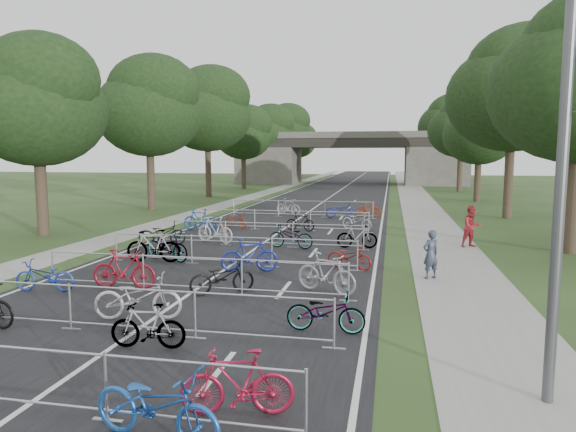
# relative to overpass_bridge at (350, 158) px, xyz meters

# --- Properties ---
(ground) EXTENTS (200.00, 200.00, 0.00)m
(ground) POSITION_rel_overpass_bridge_xyz_m (0.00, -65.00, -3.53)
(ground) COLOR #2E3F1B
(ground) RESTS_ON ground
(road) EXTENTS (11.00, 140.00, 0.01)m
(road) POSITION_rel_overpass_bridge_xyz_m (0.00, -15.00, -3.53)
(road) COLOR black
(road) RESTS_ON ground
(sidewalk_right) EXTENTS (3.00, 140.00, 0.01)m
(sidewalk_right) POSITION_rel_overpass_bridge_xyz_m (8.00, -15.00, -3.53)
(sidewalk_right) COLOR gray
(sidewalk_right) RESTS_ON ground
(sidewalk_left) EXTENTS (2.00, 140.00, 0.01)m
(sidewalk_left) POSITION_rel_overpass_bridge_xyz_m (-7.50, -15.00, -3.53)
(sidewalk_left) COLOR gray
(sidewalk_left) RESTS_ON ground
(lane_markings) EXTENTS (0.12, 140.00, 0.00)m
(lane_markings) POSITION_rel_overpass_bridge_xyz_m (0.00, -15.00, -3.53)
(lane_markings) COLOR silver
(lane_markings) RESTS_ON ground
(overpass_bridge) EXTENTS (31.00, 8.00, 7.05)m
(overpass_bridge) POSITION_rel_overpass_bridge_xyz_m (0.00, 0.00, 0.00)
(overpass_bridge) COLOR #4C4944
(overpass_bridge) RESTS_ON ground
(lamppost) EXTENTS (0.61, 0.65, 8.21)m
(lamppost) POSITION_rel_overpass_bridge_xyz_m (8.33, -63.00, 0.75)
(lamppost) COLOR #4C4C51
(lamppost) RESTS_ON ground
(tree_left_0) EXTENTS (6.72, 6.72, 10.25)m
(tree_left_0) POSITION_rel_overpass_bridge_xyz_m (-11.39, -49.07, 2.96)
(tree_left_0) COLOR #33261C
(tree_left_0) RESTS_ON ground
(tree_left_1) EXTENTS (7.56, 7.56, 11.53)m
(tree_left_1) POSITION_rel_overpass_bridge_xyz_m (-11.39, -37.07, 3.77)
(tree_left_1) COLOR #33261C
(tree_left_1) RESTS_ON ground
(tree_right_1) EXTENTS (8.18, 8.18, 12.47)m
(tree_right_1) POSITION_rel_overpass_bridge_xyz_m (13.11, -37.07, 4.37)
(tree_right_1) COLOR #33261C
(tree_right_1) RESTS_ON ground
(tree_left_2) EXTENTS (8.40, 8.40, 12.81)m
(tree_left_2) POSITION_rel_overpass_bridge_xyz_m (-11.39, -25.07, 4.58)
(tree_left_2) COLOR #33261C
(tree_left_2) RESTS_ON ground
(tree_right_2) EXTENTS (6.16, 6.16, 9.39)m
(tree_right_2) POSITION_rel_overpass_bridge_xyz_m (13.11, -25.07, 2.41)
(tree_right_2) COLOR #33261C
(tree_right_2) RESTS_ON ground
(tree_left_3) EXTENTS (6.72, 6.72, 10.25)m
(tree_left_3) POSITION_rel_overpass_bridge_xyz_m (-11.39, -13.07, 2.96)
(tree_left_3) COLOR #33261C
(tree_left_3) RESTS_ON ground
(tree_right_3) EXTENTS (7.17, 7.17, 10.93)m
(tree_right_3) POSITION_rel_overpass_bridge_xyz_m (13.11, -13.07, 3.39)
(tree_right_3) COLOR #33261C
(tree_right_3) RESTS_ON ground
(tree_left_4) EXTENTS (7.56, 7.56, 11.53)m
(tree_left_4) POSITION_rel_overpass_bridge_xyz_m (-11.39, -1.07, 3.77)
(tree_left_4) COLOR #33261C
(tree_left_4) RESTS_ON ground
(tree_right_4) EXTENTS (8.18, 8.18, 12.47)m
(tree_right_4) POSITION_rel_overpass_bridge_xyz_m (13.11, -1.07, 4.37)
(tree_right_4) COLOR #33261C
(tree_right_4) RESTS_ON ground
(tree_left_5) EXTENTS (8.40, 8.40, 12.81)m
(tree_left_5) POSITION_rel_overpass_bridge_xyz_m (-11.39, 10.93, 4.58)
(tree_left_5) COLOR #33261C
(tree_left_5) RESTS_ON ground
(tree_right_5) EXTENTS (6.16, 6.16, 9.39)m
(tree_right_5) POSITION_rel_overpass_bridge_xyz_m (13.11, 10.93, 2.41)
(tree_right_5) COLOR #33261C
(tree_right_5) RESTS_ON ground
(tree_left_6) EXTENTS (6.72, 6.72, 10.25)m
(tree_left_6) POSITION_rel_overpass_bridge_xyz_m (-11.39, 22.93, 2.96)
(tree_left_6) COLOR #33261C
(tree_left_6) RESTS_ON ground
(tree_right_6) EXTENTS (7.17, 7.17, 10.93)m
(tree_right_6) POSITION_rel_overpass_bridge_xyz_m (13.11, 22.93, 3.39)
(tree_right_6) COLOR #33261C
(tree_right_6) RESTS_ON ground
(barrier_row_0) EXTENTS (9.70, 0.08, 1.10)m
(barrier_row_0) POSITION_rel_overpass_bridge_xyz_m (0.00, -65.00, -2.99)
(barrier_row_0) COLOR #AAADB2
(barrier_row_0) RESTS_ON ground
(barrier_row_1) EXTENTS (9.70, 0.08, 1.10)m
(barrier_row_1) POSITION_rel_overpass_bridge_xyz_m (0.00, -61.40, -2.99)
(barrier_row_1) COLOR #AAADB2
(barrier_row_1) RESTS_ON ground
(barrier_row_2) EXTENTS (9.70, 0.08, 1.10)m
(barrier_row_2) POSITION_rel_overpass_bridge_xyz_m (0.00, -57.80, -2.99)
(barrier_row_2) COLOR #AAADB2
(barrier_row_2) RESTS_ON ground
(barrier_row_3) EXTENTS (9.70, 0.08, 1.10)m
(barrier_row_3) POSITION_rel_overpass_bridge_xyz_m (0.00, -54.00, -2.99)
(barrier_row_3) COLOR #AAADB2
(barrier_row_3) RESTS_ON ground
(barrier_row_4) EXTENTS (9.70, 0.08, 1.10)m
(barrier_row_4) POSITION_rel_overpass_bridge_xyz_m (0.00, -50.00, -2.99)
(barrier_row_4) COLOR #AAADB2
(barrier_row_4) RESTS_ON ground
(barrier_row_5) EXTENTS (9.70, 0.08, 1.10)m
(barrier_row_5) POSITION_rel_overpass_bridge_xyz_m (0.00, -45.00, -2.99)
(barrier_row_5) COLOR #AAADB2
(barrier_row_5) RESTS_ON ground
(barrier_row_6) EXTENTS (9.70, 0.08, 1.10)m
(barrier_row_6) POSITION_rel_overpass_bridge_xyz_m (0.00, -39.00, -2.99)
(barrier_row_6) COLOR #AAADB2
(barrier_row_6) RESTS_ON ground
(bike_2) EXTENTS (2.18, 1.11, 1.09)m
(bike_2) POSITION_rel_overpass_bridge_xyz_m (2.54, -65.38, -2.99)
(bike_2) COLOR #1B4B97
(bike_2) RESTS_ON ground
(bike_3) EXTENTS (1.85, 0.89, 1.07)m
(bike_3) POSITION_rel_overpass_bridge_xyz_m (3.44, -64.45, -3.00)
(bike_3) COLOR maroon
(bike_3) RESTS_ON ground
(bike_5) EXTENTS (2.26, 1.22, 1.13)m
(bike_5) POSITION_rel_overpass_bridge_xyz_m (-0.34, -60.41, -2.97)
(bike_5) COLOR #ADACB4
(bike_5) RESTS_ON ground
(bike_6) EXTENTS (1.65, 0.63, 0.97)m
(bike_6) POSITION_rel_overpass_bridge_xyz_m (0.78, -62.14, -3.05)
(bike_6) COLOR #AAADB2
(bike_6) RESTS_ON ground
(bike_7) EXTENTS (1.84, 0.69, 0.95)m
(bike_7) POSITION_rel_overpass_bridge_xyz_m (4.30, -60.43, -3.06)
(bike_7) COLOR #AAADB2
(bike_7) RESTS_ON ground
(bike_8) EXTENTS (1.86, 0.85, 0.94)m
(bike_8) POSITION_rel_overpass_bridge_xyz_m (-4.30, -58.59, -3.06)
(bike_8) COLOR #1C379B
(bike_8) RESTS_ON ground
(bike_9) EXTENTS (2.04, 0.67, 1.21)m
(bike_9) POSITION_rel_overpass_bridge_xyz_m (-2.15, -57.83, -2.93)
(bike_9) COLOR maroon
(bike_9) RESTS_ON ground
(bike_10) EXTENTS (1.97, 1.61, 1.01)m
(bike_10) POSITION_rel_overpass_bridge_xyz_m (0.93, -57.79, -3.03)
(bike_10) COLOR black
(bike_10) RESTS_ON ground
(bike_11) EXTENTS (2.04, 1.36, 1.20)m
(bike_11) POSITION_rel_overpass_bridge_xyz_m (3.89, -57.12, -2.93)
(bike_11) COLOR gray
(bike_11) RESTS_ON ground
(bike_12) EXTENTS (2.13, 0.84, 1.25)m
(bike_12) POSITION_rel_overpass_bridge_xyz_m (-3.02, -54.08, -2.91)
(bike_12) COLOR #AAADB2
(bike_12) RESTS_ON ground
(bike_13) EXTENTS (2.24, 1.47, 1.11)m
(bike_13) POSITION_rel_overpass_bridge_xyz_m (-2.66, -53.66, -2.98)
(bike_13) COLOR #AAADB2
(bike_13) RESTS_ON ground
(bike_14) EXTENTS (2.05, 1.06, 1.18)m
(bike_14) POSITION_rel_overpass_bridge_xyz_m (0.96, -54.93, -2.94)
(bike_14) COLOR navy
(bike_14) RESTS_ON ground
(bike_15) EXTENTS (1.79, 1.16, 0.89)m
(bike_15) POSITION_rel_overpass_bridge_xyz_m (4.30, -53.76, -3.09)
(bike_15) COLOR maroon
(bike_15) RESTS_ON ground
(bike_16) EXTENTS (2.17, 1.44, 1.08)m
(bike_16) POSITION_rel_overpass_bridge_xyz_m (-4.30, -50.61, -2.99)
(bike_16) COLOR black
(bike_16) RESTS_ON ground
(bike_17) EXTENTS (2.12, 1.28, 1.23)m
(bike_17) POSITION_rel_overpass_bridge_xyz_m (-2.17, -49.60, -2.92)
(bike_17) COLOR silver
(bike_17) RESTS_ON ground
(bike_18) EXTENTS (2.08, 1.04, 1.04)m
(bike_18) POSITION_rel_overpass_bridge_xyz_m (1.48, -50.19, -3.01)
(bike_18) COLOR #AAADB2
(bike_18) RESTS_ON ground
(bike_19) EXTENTS (1.78, 0.66, 1.05)m
(bike_19) POSITION_rel_overpass_bridge_xyz_m (4.30, -49.62, -3.01)
(bike_19) COLOR #AAADB2
(bike_19) RESTS_ON ground
(bike_20) EXTENTS (1.97, 0.70, 1.16)m
(bike_20) POSITION_rel_overpass_bridge_xyz_m (-4.30, -45.95, -2.95)
(bike_20) COLOR navy
(bike_20) RESTS_ON ground
(bike_21) EXTENTS (1.76, 1.31, 0.88)m
(bike_21) POSITION_rel_overpass_bridge_xyz_m (-2.67, -44.82, -3.09)
(bike_21) COLOR maroon
(bike_21) RESTS_ON ground
(bike_22) EXTENTS (1.70, 0.84, 0.98)m
(bike_22) POSITION_rel_overpass_bridge_xyz_m (1.00, -45.16, -3.04)
(bike_22) COLOR black
(bike_22) RESTS_ON ground
(bike_23) EXTENTS (1.97, 1.57, 1.00)m
(bike_23) POSITION_rel_overpass_bridge_xyz_m (3.95, -44.19, -3.03)
(bike_23) COLOR #AFB0B7
(bike_23) RESTS_ON ground
(bike_25) EXTENTS (1.94, 1.17, 1.13)m
(bike_25) POSITION_rel_overpass_bridge_xyz_m (-1.05, -38.15, -2.97)
(bike_25) COLOR #A5A5AD
(bike_25) RESTS_ON ground
(bike_26) EXTENTS (1.99, 0.80, 1.02)m
(bike_26) POSITION_rel_overpass_bridge_xyz_m (2.58, -39.09, -3.02)
(bike_26) COLOR navy
(bike_26) RESTS_ON ground
(bike_27) EXTENTS (1.73, 0.86, 1.00)m
(bike_27) POSITION_rel_overpass_bridge_xyz_m (4.30, -38.10, -3.03)
(bike_27) COLOR maroon
(bike_27) RESTS_ON ground
(pedestrian_a) EXTENTS (0.70, 0.65, 1.61)m
(pedestrian_a) POSITION_rel_overpass_bridge_xyz_m (7.01, -54.66, -2.73)
(pedestrian_a) COLOR #2E3546
(pedestrian_a) RESTS_ON ground
(pedestrian_b) EXTENTS (1.10, 1.01, 1.82)m
(pedestrian_b) POSITION_rel_overpass_bridge_xyz_m (9.20, -48.34, -2.62)
(pedestrian_b) COLOR maroon
(pedestrian_b) RESTS_ON ground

